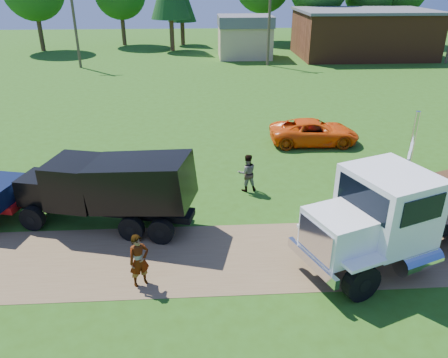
{
  "coord_description": "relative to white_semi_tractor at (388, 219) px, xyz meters",
  "views": [
    {
      "loc": [
        -1.65,
        -12.81,
        9.15
      ],
      "look_at": [
        -0.69,
        3.07,
        1.6
      ],
      "focal_mm": 35.0,
      "sensor_mm": 36.0,
      "label": 1
    }
  ],
  "objects": [
    {
      "name": "orange_pickup",
      "position": [
        0.53,
        11.68,
        -1.03
      ],
      "size": [
        5.19,
        2.48,
        1.43
      ],
      "primitive_type": "imported",
      "rotation": [
        0.0,
        0.0,
        1.55
      ],
      "color": "#ED510B",
      "rests_on": "ground"
    },
    {
      "name": "utility_poles",
      "position": [
        1.45,
        35.65,
        2.97
      ],
      "size": [
        42.2,
        0.28,
        9.0
      ],
      "color": "#493B29",
      "rests_on": "ground"
    },
    {
      "name": "ground",
      "position": [
        -4.55,
        0.65,
        -1.75
      ],
      "size": [
        140.0,
        140.0,
        0.0
      ],
      "primitive_type": "plane",
      "color": "#2A5212",
      "rests_on": "ground"
    },
    {
      "name": "spectator_a",
      "position": [
        -8.19,
        -0.68,
        -0.83
      ],
      "size": [
        0.8,
        0.7,
        1.83
      ],
      "primitive_type": "imported",
      "rotation": [
        0.0,
        0.0,
        0.5
      ],
      "color": "#999999",
      "rests_on": "ground"
    },
    {
      "name": "tan_shed",
      "position": [
        -0.55,
        40.65,
        0.68
      ],
      "size": [
        6.2,
        5.4,
        4.7
      ],
      "color": "tan",
      "rests_on": "ground"
    },
    {
      "name": "white_semi_tractor",
      "position": [
        0.0,
        0.0,
        0.0
      ],
      "size": [
        8.55,
        5.42,
        5.11
      ],
      "rotation": [
        0.0,
        0.0,
        0.37
      ],
      "color": "black",
      "rests_on": "ground"
    },
    {
      "name": "dirt_track",
      "position": [
        -4.55,
        0.65,
        -1.74
      ],
      "size": [
        120.0,
        4.2,
        0.01
      ],
      "primitive_type": "cube",
      "color": "brown",
      "rests_on": "ground"
    },
    {
      "name": "spectator_b",
      "position": [
        -4.05,
        5.81,
        -0.86
      ],
      "size": [
        0.95,
        0.78,
        1.78
      ],
      "primitive_type": "imported",
      "rotation": [
        0.0,
        0.0,
        3.28
      ],
      "color": "#999999",
      "rests_on": "ground"
    },
    {
      "name": "brick_building",
      "position": [
        13.45,
        40.65,
        0.91
      ],
      "size": [
        15.4,
        10.4,
        5.3
      ],
      "color": "brown",
      "rests_on": "ground"
    },
    {
      "name": "black_dump_truck",
      "position": [
        -9.65,
        3.12,
        -0.06
      ],
      "size": [
        7.22,
        3.69,
        3.06
      ],
      "rotation": [
        0.0,
        0.0,
        -0.24
      ],
      "color": "black",
      "rests_on": "ground"
    }
  ]
}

